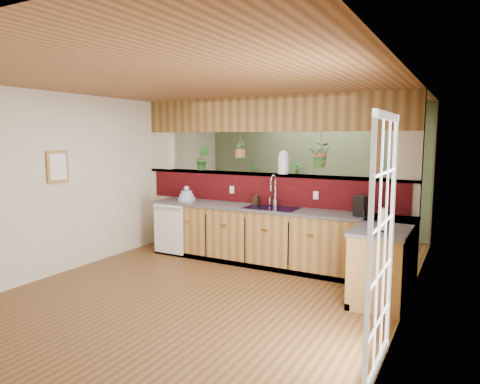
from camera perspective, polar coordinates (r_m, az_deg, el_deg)
The scene contains 27 objects.
ground at distance 5.99m, azimuth -2.01°, elevation -11.82°, with size 4.60×7.00×0.01m, color brown.
ceiling at distance 5.70m, azimuth -2.13°, elevation 13.71°, with size 4.60×7.00×0.01m, color brown.
wall_back at distance 8.88m, azimuth 9.51°, elevation 2.92°, with size 4.60×0.02×2.60m, color beige.
wall_left at distance 7.15m, azimuth -18.16°, elevation 1.61°, with size 0.02×7.00×2.60m, color beige.
wall_right at distance 4.95m, azimuth 21.50°, elevation -0.90°, with size 0.02×7.00×2.60m, color beige.
pass_through_partition at distance 6.89m, azimuth 3.86°, elevation 0.85°, with size 4.60×0.21×2.60m.
pass_through_ledge at distance 6.89m, azimuth 3.66°, elevation 2.35°, with size 4.60×0.21×0.04m, color brown.
header_beam at distance 6.87m, azimuth 3.72°, elevation 10.31°, with size 4.60×0.15×0.55m, color brown.
sage_backwall at distance 8.86m, azimuth 9.47°, elevation 2.91°, with size 4.55×0.02×2.55m, color #5D704C.
countertop at distance 6.28m, azimuth 8.71°, elevation -6.73°, with size 4.14×1.52×0.90m.
dishwasher at distance 7.21m, azimuth -9.53°, elevation -4.87°, with size 0.58×0.03×0.82m.
navy_sink at distance 6.52m, azimuth 4.23°, elevation -2.81°, with size 0.82×0.50×0.18m.
french_door at distance 3.74m, azimuth 18.35°, elevation -7.20°, with size 0.06×1.02×2.16m, color white.
framed_print at distance 6.58m, azimuth -23.14°, elevation 3.12°, with size 0.04×0.35×0.45m.
faucet at distance 6.62m, azimuth 4.53°, elevation 0.37°, with size 0.22×0.22×0.50m.
dish_stack at distance 7.25m, azimuth -7.13°, elevation -0.56°, with size 0.29×0.29×0.25m.
soap_dispenser at distance 6.76m, azimuth 2.22°, elevation -0.85°, with size 0.09×0.10×0.21m, color #351F13.
coffee_maker at distance 6.05m, azimuth 15.90°, elevation -1.85°, with size 0.15×0.25×0.28m.
paper_towel at distance 5.14m, azimuth 18.48°, elevation -3.60°, with size 0.13×0.13×0.27m.
glass_jar at distance 6.76m, azimuth 5.79°, elevation 3.96°, with size 0.16×0.16×0.37m.
ledge_plant_left at distance 7.47m, azimuth -4.99°, elevation 4.53°, with size 0.24×0.19×0.43m, color #295C1F.
hanging_plant_a at distance 7.09m, azimuth 0.01°, elevation 6.34°, with size 0.21×0.18×0.45m.
hanging_plant_b at distance 6.54m, azimuth 10.73°, elevation 6.26°, with size 0.34×0.29×0.48m.
shelving_console at distance 8.94m, azimuth 5.62°, elevation -2.16°, with size 1.58×0.42×1.06m, color black.
shelf_plant_a at distance 9.12m, azimuth 1.91°, elevation 2.59°, with size 0.20×0.13×0.37m, color #295C1F.
shelf_plant_b at distance 8.73m, azimuth 7.58°, elevation 2.49°, with size 0.24×0.24×0.43m, color #295C1F.
floor_plant at distance 7.98m, azimuth 17.24°, elevation -4.74°, with size 0.62×0.54×0.69m, color #295C1F.
Camera 1 is at (2.88, -4.87, 1.96)m, focal length 32.00 mm.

